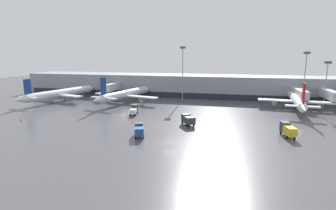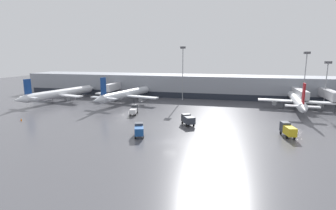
# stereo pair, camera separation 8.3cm
# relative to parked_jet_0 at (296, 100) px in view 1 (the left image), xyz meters

# --- Properties ---
(ground_plane) EXTENTS (320.00, 320.00, 0.00)m
(ground_plane) POSITION_rel_parked_jet_0_xyz_m (-32.44, -41.11, -3.17)
(ground_plane) COLOR #4C4C51
(terminal_building) EXTENTS (160.00, 30.72, 9.00)m
(terminal_building) POSITION_rel_parked_jet_0_xyz_m (-32.21, 20.69, 1.33)
(terminal_building) COLOR gray
(terminal_building) RESTS_ON ground_plane
(parked_jet_0) EXTENTS (23.46, 36.88, 9.91)m
(parked_jet_0) POSITION_rel_parked_jet_0_xyz_m (0.00, 0.00, 0.00)
(parked_jet_0) COLOR silver
(parked_jet_0) RESTS_ON ground_plane
(parked_jet_1) EXTENTS (26.69, 34.36, 10.32)m
(parked_jet_1) POSITION_rel_parked_jet_0_xyz_m (-58.66, -1.83, 0.07)
(parked_jet_1) COLOR silver
(parked_jet_1) RESTS_ON ground_plane
(parked_jet_2) EXTENTS (21.07, 37.34, 9.59)m
(parked_jet_2) POSITION_rel_parked_jet_0_xyz_m (-84.10, -4.73, -0.11)
(parked_jet_2) COLOR silver
(parked_jet_2) RESTS_ON ground_plane
(service_truck_0) EXTENTS (2.63, 5.52, 2.72)m
(service_truck_0) POSITION_rel_parked_jet_0_xyz_m (-48.56, -19.27, -1.69)
(service_truck_0) COLOR silver
(service_truck_0) RESTS_ON ground_plane
(service_truck_1) EXTENTS (2.77, 5.52, 2.88)m
(service_truck_1) POSITION_rel_parked_jet_0_xyz_m (-8.29, -31.67, -1.54)
(service_truck_1) COLOR gold
(service_truck_1) RESTS_ON ground_plane
(service_truck_2) EXTENTS (4.16, 4.89, 2.64)m
(service_truck_2) POSITION_rel_parked_jet_0_xyz_m (-30.89, -27.49, -1.61)
(service_truck_2) COLOR #2D333D
(service_truck_2) RESTS_ON ground_plane
(service_truck_3) EXTENTS (3.22, 4.72, 2.76)m
(service_truck_3) POSITION_rel_parked_jet_0_xyz_m (-39.73, -39.24, -1.61)
(service_truck_3) COLOR #19478C
(service_truck_3) RESTS_ON ground_plane
(traffic_cone_0) EXTENTS (0.44, 0.44, 0.75)m
(traffic_cone_0) POSITION_rel_parked_jet_0_xyz_m (-75.36, -33.79, -2.80)
(traffic_cone_0) COLOR orange
(traffic_cone_0) RESTS_ON ground_plane
(apron_light_mast_0) EXTENTS (1.80, 1.80, 20.65)m
(apron_light_mast_0) POSITION_rel_parked_jet_0_xyz_m (-39.15, 9.21, 12.87)
(apron_light_mast_0) COLOR gray
(apron_light_mast_0) RESTS_ON ground_plane
(apron_light_mast_1) EXTENTS (1.80, 1.80, 18.61)m
(apron_light_mast_1) POSITION_rel_parked_jet_0_xyz_m (3.82, 7.70, 11.48)
(apron_light_mast_1) COLOR gray
(apron_light_mast_1) RESTS_ON ground_plane
(apron_light_mast_3) EXTENTS (1.80, 1.80, 15.46)m
(apron_light_mast_3) POSITION_rel_parked_jet_0_xyz_m (10.33, 6.97, 9.28)
(apron_light_mast_3) COLOR gray
(apron_light_mast_3) RESTS_ON ground_plane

